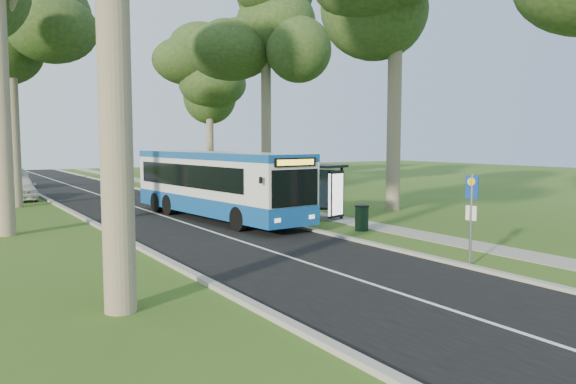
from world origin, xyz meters
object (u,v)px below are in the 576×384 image
bus_stop_sign (471,209)px  car_silver (8,179)px  car_white (20,188)px  litter_bin (362,218)px  bus_shelter (320,181)px  bus (217,185)px

bus_stop_sign → car_silver: 36.96m
car_white → car_silver: size_ratio=0.96×
bus_stop_sign → car_silver: bus_stop_sign is taller
litter_bin → car_silver: (-9.92, 29.31, 0.24)m
bus_shelter → car_white: (-10.81, 16.44, -1.01)m
car_white → car_silver: (0.26, 9.11, 0.00)m
bus_stop_sign → bus: bearing=83.5°
litter_bin → car_silver: size_ratio=0.22×
litter_bin → bus_stop_sign: bearing=-102.6°
car_white → bus_shelter: bearing=-54.0°
bus_stop_sign → car_silver: (-8.43, 35.98, -0.89)m
bus → bus_shelter: size_ratio=3.64×
car_white → bus: bearing=-62.2°
bus_shelter → bus: bearing=133.2°
car_silver → bus_stop_sign: bearing=-52.1°
bus_stop_sign → litter_bin: bearing=61.7°
bus_stop_sign → litter_bin: 6.93m
litter_bin → car_white: size_ratio=0.23×
bus_stop_sign → litter_bin: size_ratio=2.59×
car_silver → car_white: bearing=-67.0°
bus → car_silver: size_ratio=2.56×
bus_shelter → litter_bin: size_ratio=3.17×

